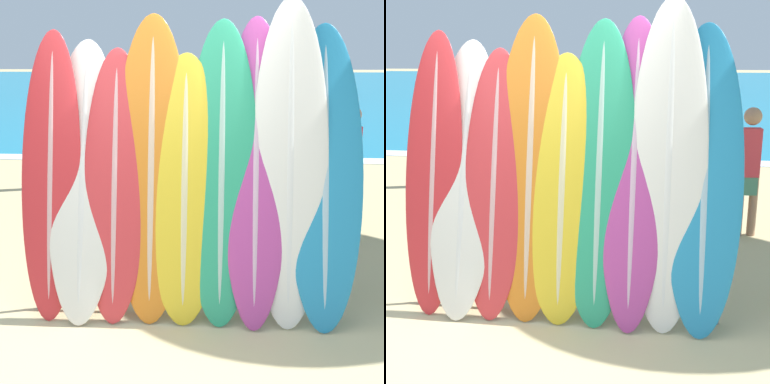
# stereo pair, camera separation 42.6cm
# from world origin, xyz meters

# --- Properties ---
(ground_plane) EXTENTS (160.00, 160.00, 0.00)m
(ground_plane) POSITION_xyz_m (0.00, 0.00, 0.00)
(ground_plane) COLOR tan
(ocean_water) EXTENTS (120.00, 60.00, 0.01)m
(ocean_water) POSITION_xyz_m (0.00, 36.83, 0.00)
(ocean_water) COLOR teal
(ocean_water) RESTS_ON ground_plane
(surfboard_rack) EXTENTS (2.53, 0.04, 0.82)m
(surfboard_rack) POSITION_xyz_m (0.37, 0.77, 0.45)
(surfboard_rack) COLOR slate
(surfboard_rack) RESTS_ON ground_plane
(surfboard_slot_0) EXTENTS (0.48, 0.63, 2.29)m
(surfboard_slot_0) POSITION_xyz_m (-0.72, 0.83, 1.15)
(surfboard_slot_0) COLOR red
(surfboard_slot_0) RESTS_ON ground_plane
(surfboard_slot_1) EXTENTS (0.58, 0.79, 2.22)m
(surfboard_slot_1) POSITION_xyz_m (-0.46, 0.84, 1.11)
(surfboard_slot_1) COLOR silver
(surfboard_slot_1) RESTS_ON ground_plane
(surfboard_slot_2) EXTENTS (0.51, 0.64, 2.15)m
(surfboard_slot_2) POSITION_xyz_m (-0.20, 0.81, 1.08)
(surfboard_slot_2) COLOR red
(surfboard_slot_2) RESTS_ON ground_plane
(surfboard_slot_3) EXTENTS (0.60, 0.65, 2.41)m
(surfboard_slot_3) POSITION_xyz_m (0.09, 0.85, 1.21)
(surfboard_slot_3) COLOR orange
(surfboard_slot_3) RESTS_ON ground_plane
(surfboard_slot_4) EXTENTS (0.60, 0.60, 2.11)m
(surfboard_slot_4) POSITION_xyz_m (0.36, 0.80, 1.06)
(surfboard_slot_4) COLOR yellow
(surfboard_slot_4) RESTS_ON ground_plane
(surfboard_slot_5) EXTENTS (0.57, 0.69, 2.37)m
(surfboard_slot_5) POSITION_xyz_m (0.65, 0.84, 1.19)
(surfboard_slot_5) COLOR #289E70
(surfboard_slot_5) RESTS_ON ground_plane
(surfboard_slot_6) EXTENTS (0.52, 0.83, 2.40)m
(surfboard_slot_6) POSITION_xyz_m (0.92, 0.86, 1.20)
(surfboard_slot_6) COLOR #B23D8E
(surfboard_slot_6) RESTS_ON ground_plane
(surfboard_slot_7) EXTENTS (0.60, 0.74, 2.54)m
(surfboard_slot_7) POSITION_xyz_m (1.18, 0.86, 1.27)
(surfboard_slot_7) COLOR silver
(surfboard_slot_7) RESTS_ON ground_plane
(surfboard_slot_8) EXTENTS (0.59, 0.83, 2.35)m
(surfboard_slot_8) POSITION_xyz_m (1.46, 0.86, 1.17)
(surfboard_slot_8) COLOR teal
(surfboard_slot_8) RESTS_ON ground_plane
(person_near_water) EXTENTS (0.27, 0.23, 1.55)m
(person_near_water) POSITION_xyz_m (0.70, 5.09, 0.85)
(person_near_water) COLOR #846047
(person_near_water) RESTS_ON ground_plane
(person_mid_beach) EXTENTS (0.28, 0.23, 1.69)m
(person_mid_beach) POSITION_xyz_m (-2.02, 5.01, 0.92)
(person_mid_beach) COLOR beige
(person_mid_beach) RESTS_ON ground_plane
(person_far_left) EXTENTS (0.26, 0.20, 1.52)m
(person_far_left) POSITION_xyz_m (2.14, 3.06, 0.83)
(person_far_left) COLOR #A87A5B
(person_far_left) RESTS_ON ground_plane
(person_far_right) EXTENTS (0.29, 0.23, 1.71)m
(person_far_right) POSITION_xyz_m (-0.91, 5.89, 0.93)
(person_far_right) COLOR #846047
(person_far_right) RESTS_ON ground_plane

